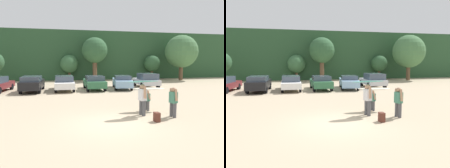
# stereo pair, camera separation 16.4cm
# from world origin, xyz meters

# --- Properties ---
(ground_plane) EXTENTS (120.00, 120.00, 0.00)m
(ground_plane) POSITION_xyz_m (0.00, 0.00, 0.00)
(ground_plane) COLOR tan
(hillside_ridge) EXTENTS (108.00, 12.00, 7.44)m
(hillside_ridge) POSITION_xyz_m (0.00, 30.09, 3.72)
(hillside_ridge) COLOR #284C2D
(hillside_ridge) RESTS_ON ground_plane
(tree_center_right) EXTENTS (2.63, 2.63, 3.76)m
(tree_center_right) POSITION_xyz_m (-0.82, 23.57, 2.43)
(tree_center_right) COLOR brown
(tree_center_right) RESTS_ON ground_plane
(tree_far_right) EXTENTS (3.63, 3.63, 6.21)m
(tree_far_right) POSITION_xyz_m (2.70, 22.01, 4.32)
(tree_far_right) COLOR brown
(tree_far_right) RESTS_ON ground_plane
(tree_ridge_back) EXTENTS (2.53, 2.53, 3.75)m
(tree_ridge_back) POSITION_xyz_m (11.98, 23.16, 2.46)
(tree_ridge_back) COLOR brown
(tree_ridge_back) RESTS_ON ground_plane
(tree_right) EXTENTS (4.83, 4.83, 6.70)m
(tree_right) POSITION_xyz_m (15.56, 20.61, 4.26)
(tree_right) COLOR brown
(tree_right) RESTS_ON ground_plane
(parked_car_black) EXTENTS (1.94, 4.80, 1.48)m
(parked_car_black) POSITION_xyz_m (-4.79, 12.36, 0.79)
(parked_car_black) COLOR black
(parked_car_black) RESTS_ON ground_plane
(parked_car_white) EXTENTS (1.85, 4.75, 1.43)m
(parked_car_white) POSITION_xyz_m (-1.83, 12.57, 0.77)
(parked_car_white) COLOR white
(parked_car_white) RESTS_ON ground_plane
(parked_car_forest_green) EXTENTS (1.89, 4.55, 1.42)m
(parked_car_forest_green) POSITION_xyz_m (1.13, 12.45, 0.75)
(parked_car_forest_green) COLOR #2D6642
(parked_car_forest_green) RESTS_ON ground_plane
(parked_car_sky_blue) EXTENTS (2.51, 4.97, 1.39)m
(parked_car_sky_blue) POSITION_xyz_m (4.08, 12.54, 0.73)
(parked_car_sky_blue) COLOR #84ADD1
(parked_car_sky_blue) RESTS_ON ground_plane
(parked_car_silver) EXTENTS (2.06, 4.09, 1.54)m
(parked_car_silver) POSITION_xyz_m (7.01, 13.11, 0.81)
(parked_car_silver) COLOR silver
(parked_car_silver) RESTS_ON ground_plane
(person_adult) EXTENTS (0.38, 0.70, 1.67)m
(person_adult) POSITION_xyz_m (1.99, 1.27, 0.95)
(person_adult) COLOR #4C4C51
(person_adult) RESTS_ON ground_plane
(person_child) EXTENTS (0.27, 0.56, 1.19)m
(person_child) POSITION_xyz_m (2.68, 2.28, 0.67)
(person_child) COLOR #4C4C51
(person_child) RESTS_ON ground_plane
(person_companion) EXTENTS (0.35, 0.61, 1.55)m
(person_companion) POSITION_xyz_m (3.40, 0.55, 0.88)
(person_companion) COLOR #4C4C51
(person_companion) RESTS_ON ground_plane
(surfboard_teal) EXTENTS (1.85, 0.66, 0.17)m
(surfboard_teal) POSITION_xyz_m (2.00, 1.18, 1.82)
(surfboard_teal) COLOR teal
(surfboard_cream) EXTENTS (1.97, 0.68, 0.12)m
(surfboard_cream) POSITION_xyz_m (2.77, 2.30, 1.29)
(surfboard_cream) COLOR beige
(backpack_dropped) EXTENTS (0.24, 0.34, 0.45)m
(backpack_dropped) POSITION_xyz_m (2.21, -0.09, 0.22)
(backpack_dropped) COLOR #592D23
(backpack_dropped) RESTS_ON ground_plane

